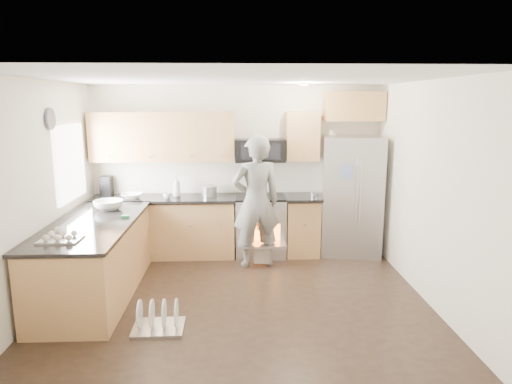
{
  "coord_description": "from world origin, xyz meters",
  "views": [
    {
      "loc": [
        -0.0,
        -5.14,
        2.35
      ],
      "look_at": [
        0.24,
        0.5,
        1.23
      ],
      "focal_mm": 32.0,
      "sensor_mm": 36.0,
      "label": 1
    }
  ],
  "objects_px": {
    "refrigerator": "(352,196)",
    "person": "(256,202)",
    "stove_range": "(260,212)",
    "dish_rack": "(158,321)"
  },
  "relations": [
    {
      "from": "refrigerator",
      "to": "person",
      "type": "relative_size",
      "value": 0.97
    },
    {
      "from": "stove_range",
      "to": "dish_rack",
      "type": "relative_size",
      "value": 3.33
    },
    {
      "from": "stove_range",
      "to": "refrigerator",
      "type": "height_order",
      "value": "refrigerator"
    },
    {
      "from": "person",
      "to": "dish_rack",
      "type": "distance_m",
      "value": 2.34
    },
    {
      "from": "stove_range",
      "to": "person",
      "type": "relative_size",
      "value": 0.94
    },
    {
      "from": "refrigerator",
      "to": "dish_rack",
      "type": "bearing_deg",
      "value": -127.71
    },
    {
      "from": "person",
      "to": "refrigerator",
      "type": "bearing_deg",
      "value": -173.62
    },
    {
      "from": "refrigerator",
      "to": "dish_rack",
      "type": "xyz_separation_m",
      "value": [
        -2.61,
        -2.37,
        -0.83
      ]
    },
    {
      "from": "stove_range",
      "to": "refrigerator",
      "type": "distance_m",
      "value": 1.44
    },
    {
      "from": "refrigerator",
      "to": "stove_range",
      "type": "bearing_deg",
      "value": -169.7
    }
  ]
}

